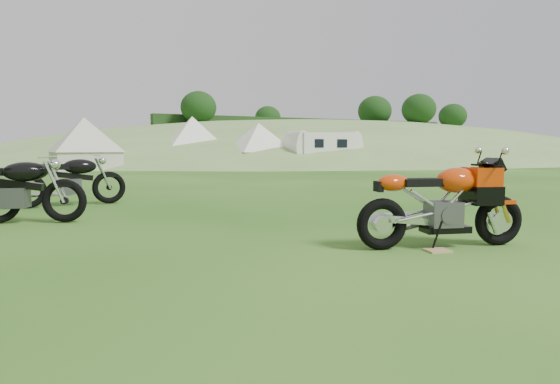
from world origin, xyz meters
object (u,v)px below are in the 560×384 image
vintage_moto_d (13,188)px  sport_motorcycle (442,197)px  tent_mid (193,143)px  caravan (323,150)px  plywood_board (437,250)px  tent_left (85,144)px  tent_right (259,145)px  vintage_moto_b (70,179)px

vintage_moto_d → sport_motorcycle: bearing=-20.8°
tent_mid → caravan: bearing=-39.5°
sport_motorcycle → vintage_moto_d: 6.41m
plywood_board → tent_left: size_ratio=0.09×
vintage_moto_d → caravan: 20.33m
tent_left → sport_motorcycle: bearing=-90.2°
tent_right → vintage_moto_b: bearing=-126.7°
sport_motorcycle → tent_left: tent_left is taller
tent_mid → tent_right: 4.53m
tent_mid → vintage_moto_b: bearing=-110.4°
vintage_moto_b → tent_left: bearing=80.7°
tent_right → caravan: 3.71m
plywood_board → vintage_moto_d: 6.40m
vintage_moto_d → tent_left: size_ratio=0.70×
tent_right → caravan: size_ratio=0.69×
tent_left → vintage_moto_d: bearing=-103.7°
vintage_moto_b → plywood_board: bearing=-64.8°
plywood_board → vintage_moto_d: size_ratio=0.12×
vintage_moto_d → caravan: size_ratio=0.50×
vintage_moto_d → tent_right: bearing=76.4°
vintage_moto_d → tent_left: bearing=104.3°
tent_right → caravan: (3.12, -1.99, -0.28)m
vintage_moto_d → tent_right: tent_right is taller
sport_motorcycle → vintage_moto_b: bearing=137.7°
vintage_moto_d → tent_mid: bearing=88.2°
tent_mid → tent_right: tent_mid is taller
vintage_moto_d → tent_mid: (8.65, 19.63, 0.86)m
vintage_moto_b → vintage_moto_d: vintage_moto_d is taller
vintage_moto_d → caravan: caravan is taller
plywood_board → tent_mid: bearing=80.2°
tent_left → tent_mid: tent_mid is taller
tent_right → tent_left: bearing=169.1°
tent_mid → caravan: 8.13m
caravan → plywood_board: bearing=-117.5°
plywood_board → tent_mid: tent_mid is taller
plywood_board → vintage_moto_b: size_ratio=0.13×
plywood_board → tent_mid: size_ratio=0.08×
vintage_moto_d → vintage_moto_b: bearing=87.2°
plywood_board → tent_left: bearing=95.3°
vintage_moto_b → tent_right: tent_right is taller
sport_motorcycle → tent_mid: (3.95, 23.99, 0.82)m
sport_motorcycle → vintage_moto_b: sport_motorcycle is taller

